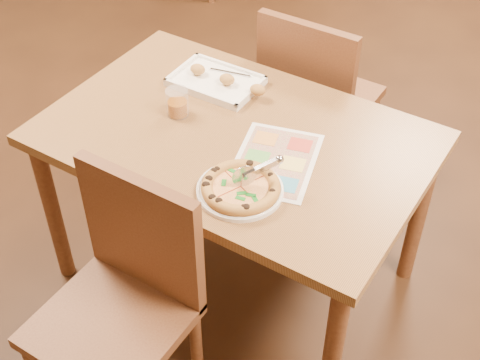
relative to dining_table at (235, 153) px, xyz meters
The scene contains 9 objects.
dining_table is the anchor object (origin of this frame).
chair_near 0.61m from the dining_table, 90.00° to the right, with size 0.42×0.42×0.47m.
chair_far 0.61m from the dining_table, 90.00° to the left, with size 0.42×0.42×0.47m.
plate 0.31m from the dining_table, 54.23° to the right, with size 0.27×0.27×0.01m, color white.
pizza 0.32m from the dining_table, 53.92° to the right, with size 0.24×0.24×0.04m.
pizza_cutter 0.34m from the dining_table, 44.62° to the right, with size 0.11×0.12×0.09m.
appetizer_tray 0.32m from the dining_table, 134.55° to the left, with size 0.37×0.23×0.06m.
glass_tumbler 0.26m from the dining_table, behind, with size 0.08×0.08×0.10m.
menu 0.22m from the dining_table, 15.90° to the right, with size 0.26×0.36×0.01m, color white.
Camera 1 is at (0.98, -1.51, 2.12)m, focal length 50.00 mm.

